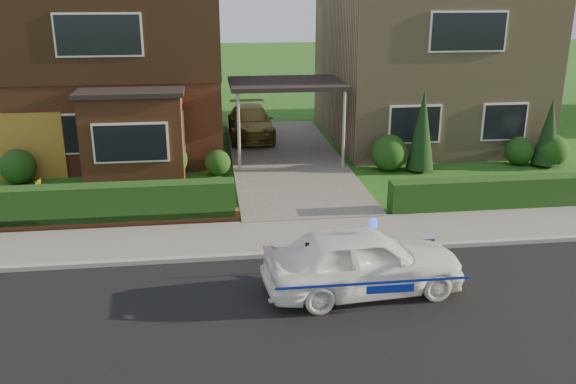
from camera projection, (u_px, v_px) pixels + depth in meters
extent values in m
plane|color=#235115|center=(364.00, 324.00, 10.94)|extent=(120.00, 120.00, 0.00)
cube|color=black|center=(364.00, 324.00, 10.94)|extent=(60.00, 6.00, 0.02)
cube|color=#9E9993|center=(331.00, 252.00, 13.79)|extent=(60.00, 0.16, 0.12)
cube|color=slate|center=(322.00, 234.00, 14.78)|extent=(60.00, 2.00, 0.10)
cube|color=#666059|center=(286.00, 159.00, 21.26)|extent=(3.80, 12.00, 0.12)
cube|color=brown|center=(120.00, 69.00, 22.47)|extent=(7.20, 8.00, 5.80)
cube|color=white|center=(56.00, 134.00, 18.97)|extent=(1.80, 0.08, 1.30)
cube|color=white|center=(159.00, 132.00, 19.36)|extent=(1.60, 0.08, 1.30)
cube|color=white|center=(98.00, 35.00, 18.21)|extent=(2.60, 0.08, 1.30)
cube|color=black|center=(117.00, 28.00, 22.01)|extent=(7.26, 8.06, 2.90)
cube|color=brown|center=(134.00, 139.00, 18.65)|extent=(3.00, 1.40, 2.70)
cube|color=black|center=(130.00, 92.00, 18.20)|extent=(3.20, 1.60, 0.14)
cube|color=#947F5A|center=(423.00, 64.00, 23.89)|extent=(7.20, 8.00, 5.80)
cube|color=white|center=(415.00, 124.00, 20.40)|extent=(1.80, 0.08, 1.30)
cube|color=white|center=(504.00, 122.00, 20.79)|extent=(1.60, 0.08, 1.30)
cube|color=white|center=(468.00, 32.00, 19.64)|extent=(2.60, 0.08, 1.30)
cube|color=black|center=(286.00, 83.00, 20.43)|extent=(3.80, 3.00, 0.14)
cylinder|color=gray|center=(239.00, 133.00, 19.33)|extent=(0.10, 0.10, 2.70)
cylinder|color=gray|center=(344.00, 130.00, 19.75)|extent=(0.10, 0.10, 2.70)
cube|color=olive|center=(28.00, 146.00, 18.96)|extent=(2.20, 0.10, 2.10)
cube|color=brown|center=(84.00, 223.00, 15.15)|extent=(7.70, 0.25, 0.36)
cube|color=#173912|center=(86.00, 227.00, 15.35)|extent=(7.50, 0.55, 0.90)
cube|color=#173912|center=(522.00, 208.00, 16.68)|extent=(7.50, 0.55, 0.80)
sphere|color=#173912|center=(18.00, 167.00, 18.66)|extent=(1.08, 1.08, 1.08)
sphere|color=#173912|center=(166.00, 159.00, 18.98)|extent=(1.32, 1.32, 1.32)
sphere|color=#173912|center=(218.00, 162.00, 19.54)|extent=(0.84, 0.84, 0.84)
sphere|color=#173912|center=(389.00, 153.00, 19.98)|extent=(1.20, 1.20, 1.20)
sphere|color=#173912|center=(519.00, 151.00, 20.68)|extent=(0.96, 0.96, 0.96)
sphere|color=#173912|center=(552.00, 151.00, 20.50)|extent=(1.08, 1.08, 1.08)
cone|color=black|center=(422.00, 132.00, 19.69)|extent=(0.90, 0.90, 2.60)
cone|color=black|center=(549.00, 134.00, 20.30)|extent=(0.90, 0.90, 2.20)
imported|color=white|center=(363.00, 261.00, 11.89)|extent=(1.90, 4.03, 1.33)
sphere|color=#193FF2|center=(374.00, 225.00, 11.67)|extent=(0.17, 0.17, 0.17)
cube|color=navy|center=(373.00, 282.00, 11.16)|extent=(3.60, 0.02, 0.05)
cube|color=navy|center=(354.00, 247.00, 12.65)|extent=(3.60, 0.02, 0.05)
ellipsoid|color=black|center=(309.00, 254.00, 11.57)|extent=(0.22, 0.17, 0.21)
sphere|color=white|center=(310.00, 255.00, 11.52)|extent=(0.11, 0.11, 0.11)
sphere|color=black|center=(310.00, 247.00, 11.51)|extent=(0.13, 0.13, 0.13)
cone|color=black|center=(308.00, 244.00, 11.50)|extent=(0.04, 0.04, 0.05)
cone|color=black|center=(312.00, 244.00, 11.51)|extent=(0.04, 0.04, 0.05)
imported|color=olive|center=(251.00, 122.00, 24.03)|extent=(1.71, 4.14, 1.20)
imported|color=gray|center=(36.00, 191.00, 16.98)|extent=(0.49, 0.48, 0.70)
imported|color=gray|center=(216.00, 192.00, 16.96)|extent=(0.46, 0.46, 0.66)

